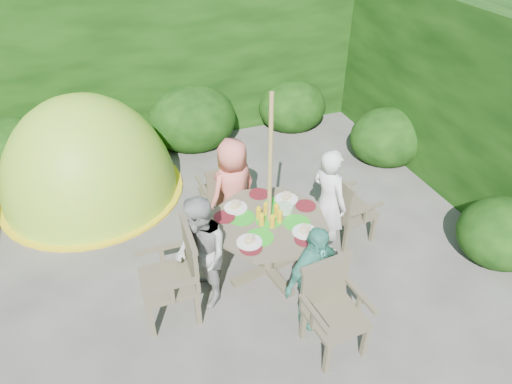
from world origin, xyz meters
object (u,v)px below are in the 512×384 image
object	(u,v)px
garden_chair_back	(222,191)
child_back	(234,189)
child_front	(313,277)
child_right	(328,202)
child_left	(201,254)
garden_chair_left	(176,273)
garden_chair_front	(332,306)
patio_table	(269,228)
garden_chair_right	(346,208)
parasol_pole	(270,193)
dome_tent	(94,193)

from	to	relation	value
garden_chair_back	child_back	bearing A→B (deg)	98.78
garden_chair_back	child_front	world-z (taller)	child_front
child_right	child_left	world-z (taller)	child_right
garden_chair_left	garden_chair_front	world-z (taller)	garden_chair_left
patio_table	garden_chair_front	bearing A→B (deg)	-79.54
garden_chair_right	garden_chair_left	size ratio (longest dim) A/B	0.91
patio_table	child_back	bearing A→B (deg)	100.65
patio_table	child_right	world-z (taller)	child_right
garden_chair_front	child_front	world-z (taller)	child_front
garden_chair_back	garden_chair_right	bearing A→B (deg)	142.22
garden_chair_front	child_back	distance (m)	1.91
child_right	parasol_pole	bearing A→B (deg)	81.84
garden_chair_right	child_right	world-z (taller)	child_right
patio_table	child_front	distance (m)	0.80
child_back	garden_chair_left	bearing A→B (deg)	26.55
child_right	dome_tent	world-z (taller)	dome_tent
patio_table	dome_tent	size ratio (longest dim) A/B	0.52
patio_table	garden_chair_right	bearing A→B (deg)	10.44
patio_table	child_right	distance (m)	0.80
garden_chair_right	garden_chair_front	size ratio (longest dim) A/B	1.00
garden_chair_left	child_left	size ratio (longest dim) A/B	0.77
child_left	child_front	world-z (taller)	child_left
garden_chair_front	child_back	xyz separation A→B (m)	(-0.35, 1.87, 0.18)
garden_chair_front	garden_chair_right	bearing A→B (deg)	50.10
garden_chair_left	child_back	bearing A→B (deg)	138.24
parasol_pole	dome_tent	xyz separation A→B (m)	(-1.78, 2.30, -1.10)
garden_chair_right	child_right	bearing A→B (deg)	92.74
garden_chair_back	garden_chair_front	xyz separation A→B (m)	(0.41, -2.17, 0.03)
patio_table	garden_chair_left	xyz separation A→B (m)	(-1.08, -0.22, -0.10)
garden_chair_left	parasol_pole	bearing A→B (deg)	102.35
garden_chair_left	child_left	world-z (taller)	child_left
parasol_pole	garden_chair_back	bearing A→B (deg)	100.82
garden_chair_left	garden_chair_back	world-z (taller)	garden_chair_left
child_right	patio_table	bearing A→B (deg)	81.77
patio_table	child_right	size ratio (longest dim) A/B	1.10
garden_chair_left	garden_chair_front	bearing A→B (deg)	56.89
patio_table	child_left	size ratio (longest dim) A/B	1.16
child_left	child_back	bearing A→B (deg)	139.46
child_front	child_right	bearing A→B (deg)	35.26
garden_chair_front	child_right	distance (m)	1.37
garden_chair_back	child_right	world-z (taller)	child_right
child_left	garden_chair_right	bearing A→B (deg)	94.55
garden_chair_right	dome_tent	bearing A→B (deg)	45.50
garden_chair_left	child_back	distance (m)	1.37
garden_chair_left	child_front	world-z (taller)	child_front
child_back	child_front	xyz separation A→B (m)	(0.29, -1.57, -0.06)
parasol_pole	child_left	xyz separation A→B (m)	(-0.79, -0.14, -0.45)
garden_chair_right	parasol_pole	bearing A→B (deg)	92.32
child_front	dome_tent	distance (m)	3.68
patio_table	garden_chair_right	size ratio (longest dim) A/B	1.65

